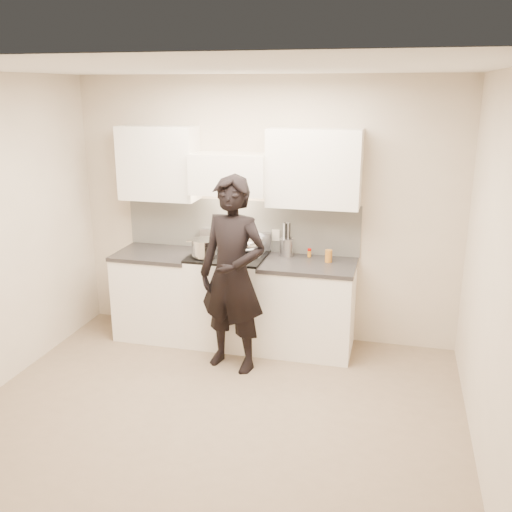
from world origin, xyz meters
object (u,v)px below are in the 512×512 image
at_px(counter_right, 308,307).
at_px(utensil_crock, 286,246).
at_px(stove, 229,298).
at_px(wok, 248,243).
at_px(person, 233,275).

relative_size(counter_right, utensil_crock, 2.66).
relative_size(stove, wok, 2.43).
bearing_deg(stove, wok, 35.90).
xyz_separation_m(stove, wok, (0.17, 0.13, 0.57)).
bearing_deg(utensil_crock, counter_right, -33.35).
relative_size(wok, person, 0.22).
height_order(counter_right, wok, wok).
distance_m(stove, wok, 0.61).
relative_size(counter_right, wok, 2.33).
bearing_deg(wok, counter_right, -10.89).
xyz_separation_m(counter_right, utensil_crock, (-0.26, 0.17, 0.57)).
distance_m(counter_right, wok, 0.89).
distance_m(counter_right, person, 0.94).
relative_size(stove, utensil_crock, 2.77).
bearing_deg(person, wok, 106.96).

